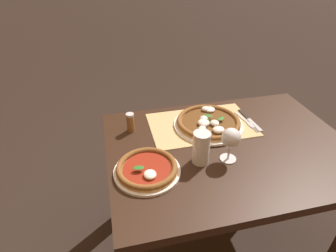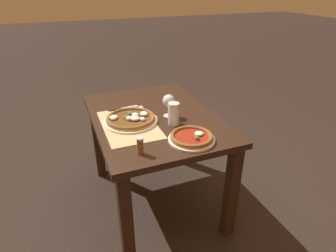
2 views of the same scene
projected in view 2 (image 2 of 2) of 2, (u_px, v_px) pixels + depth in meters
name	position (u px, v px, depth m)	size (l,w,h in m)	color
ground_plane	(156.00, 199.00, 2.25)	(24.00, 24.00, 0.00)	black
dining_table	(154.00, 131.00, 1.97)	(1.11, 0.81, 0.74)	black
paper_placemat	(129.00, 124.00, 1.79)	(0.52, 0.33, 0.00)	tan
pizza_near	(131.00, 119.00, 1.81)	(0.35, 0.35, 0.05)	white
pizza_far	(192.00, 137.00, 1.61)	(0.27, 0.27, 0.04)	white
wine_glass	(169.00, 102.00, 1.85)	(0.08, 0.08, 0.16)	silver
pint_glass	(174.00, 114.00, 1.77)	(0.07, 0.07, 0.15)	silver
fork	(125.00, 109.00, 1.99)	(0.05, 0.20, 0.00)	#B7B7BC
knife	(123.00, 108.00, 2.01)	(0.03, 0.22, 0.01)	black
pepper_shaker	(140.00, 146.00, 1.47)	(0.04, 0.04, 0.10)	brown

